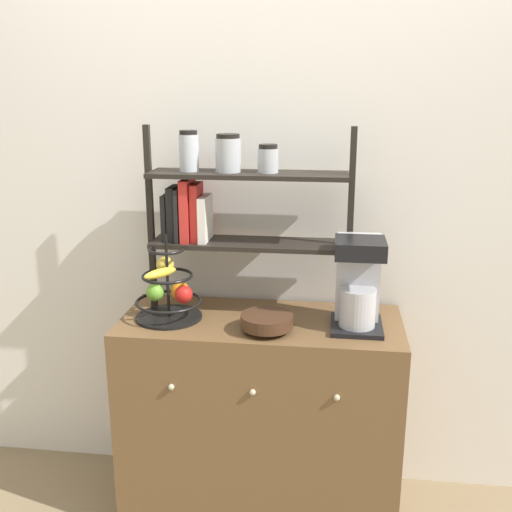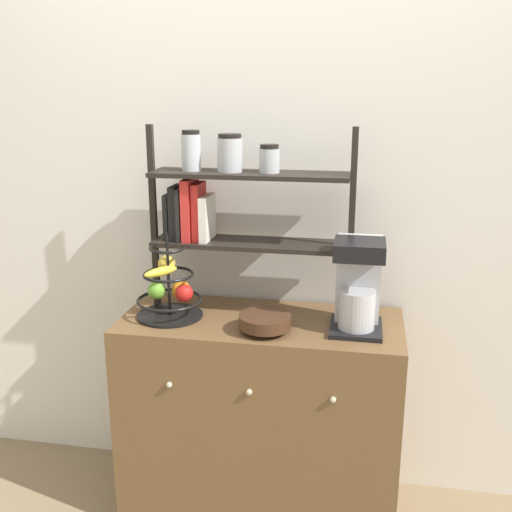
{
  "view_description": "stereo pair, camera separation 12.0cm",
  "coord_description": "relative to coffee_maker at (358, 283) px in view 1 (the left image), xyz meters",
  "views": [
    {
      "loc": [
        0.27,
        -1.97,
        1.75
      ],
      "look_at": [
        -0.02,
        0.24,
        1.12
      ],
      "focal_mm": 42.0,
      "sensor_mm": 36.0,
      "label": 1
    },
    {
      "loc": [
        0.39,
        -1.95,
        1.75
      ],
      "look_at": [
        -0.02,
        0.24,
        1.12
      ],
      "focal_mm": 42.0,
      "sensor_mm": 36.0,
      "label": 2
    }
  ],
  "objects": [
    {
      "name": "wooden_bowl",
      "position": [
        -0.34,
        -0.1,
        -0.14
      ],
      "size": [
        0.2,
        0.2,
        0.07
      ],
      "color": "#422819",
      "rests_on": "sideboard"
    },
    {
      "name": "fruit_stand",
      "position": [
        -0.74,
        -0.01,
        -0.06
      ],
      "size": [
        0.27,
        0.27,
        0.35
      ],
      "color": "black",
      "rests_on": "sideboard"
    },
    {
      "name": "coffee_maker",
      "position": [
        0.0,
        0.0,
        0.0
      ],
      "size": [
        0.2,
        0.23,
        0.35
      ],
      "color": "black",
      "rests_on": "sideboard"
    },
    {
      "name": "sideboard",
      "position": [
        -0.38,
        0.01,
        -0.61
      ],
      "size": [
        1.12,
        0.49,
        0.86
      ],
      "color": "brown",
      "rests_on": "ground_plane"
    },
    {
      "name": "wall_back",
      "position": [
        -0.38,
        0.3,
        0.26
      ],
      "size": [
        7.0,
        0.05,
        2.6
      ],
      "primitive_type": "cube",
      "color": "silver",
      "rests_on": "ground_plane"
    },
    {
      "name": "shelf_hutch",
      "position": [
        -0.54,
        0.11,
        0.29
      ],
      "size": [
        0.83,
        0.2,
        0.75
      ],
      "color": "black",
      "rests_on": "sideboard"
    }
  ]
}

